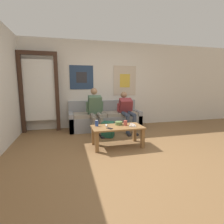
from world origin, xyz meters
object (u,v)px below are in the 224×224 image
person_seated_teen (127,110)px  game_controller_near_right (132,124)px  drink_can_blue (97,123)px  cell_phone (110,128)px  game_controller_far_center (133,126)px  ceramic_bowl (119,123)px  pillar_candle (125,123)px  person_seated_adult (95,109)px  backpack (108,130)px  couch (105,119)px  game_controller_near_left (106,125)px  coffee_table (117,130)px

person_seated_teen → game_controller_near_right: 1.13m
drink_can_blue → cell_phone: (0.21, -0.27, -0.06)m
person_seated_teen → game_controller_far_center: bearing=-103.4°
game_controller_near_right → drink_can_blue: bearing=173.2°
game_controller_far_center → ceramic_bowl: bearing=132.2°
game_controller_far_center → cell_phone: game_controller_far_center is taller
drink_can_blue → pillar_candle: bearing=-8.7°
person_seated_teen → ceramic_bowl: size_ratio=6.55×
person_seated_adult → backpack: 0.68m
game_controller_near_right → couch: bearing=101.5°
person_seated_adult → drink_can_blue: (-0.13, -0.99, -0.15)m
cell_phone → game_controller_near_right: bearing=17.5°
person_seated_adult → game_controller_near_right: (0.64, -1.08, -0.20)m
game_controller_near_right → game_controller_near_left: bearing=174.3°
person_seated_teen → drink_can_blue: bearing=-135.3°
person_seated_teen → coffee_table: bearing=-117.7°
ceramic_bowl → game_controller_far_center: bearing=-47.8°
pillar_candle → coffee_table: bearing=-168.5°
coffee_table → person_seated_adult: size_ratio=0.89×
person_seated_adult → drink_can_blue: person_seated_adult is taller
person_seated_adult → backpack: size_ratio=3.17×
backpack → game_controller_near_left: bearing=-106.1°
cell_phone → person_seated_adult: bearing=93.7°
backpack → drink_can_blue: 0.73m
person_seated_adult → game_controller_far_center: size_ratio=8.17×
couch → coffee_table: size_ratio=1.93×
game_controller_near_right → coffee_table: bearing=-173.5°
drink_can_blue → game_controller_far_center: size_ratio=0.85×
couch → game_controller_near_left: 1.44m
person_seated_teen → game_controller_near_left: bearing=-128.1°
person_seated_teen → game_controller_near_left: person_seated_teen is taller
person_seated_adult → cell_phone: bearing=-86.3°
cell_phone → drink_can_blue: bearing=128.7°
ceramic_bowl → pillar_candle: 0.15m
couch → game_controller_near_left: bearing=-100.8°
person_seated_teen → pillar_candle: (-0.40, -1.09, -0.11)m
coffee_table → game_controller_near_right: game_controller_near_right is taller
backpack → cell_phone: size_ratio=2.50×
game_controller_far_center → person_seated_adult: bearing=115.0°
game_controller_near_right → cell_phone: size_ratio=0.98×
coffee_table → person_seated_adult: bearing=104.3°
game_controller_near_left → person_seated_teen: bearing=51.9°
ceramic_bowl → cell_phone: bearing=-135.6°
game_controller_far_center → game_controller_near_left: bearing=156.8°
person_seated_adult → game_controller_near_left: bearing=-86.2°
game_controller_near_right → backpack: bearing=121.7°
game_controller_near_right → game_controller_far_center: same height
coffee_table → person_seated_adult: 1.19m
cell_phone → game_controller_near_left: bearing=93.7°
game_controller_near_left → backpack: bearing=73.9°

